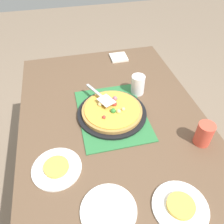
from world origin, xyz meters
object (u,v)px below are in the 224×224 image
(plate_far_right, at_px, (57,168))
(cup_near, at_px, (204,134))
(pizza_pan, at_px, (112,113))
(pizza, at_px, (112,110))
(plate_near_left, at_px, (180,207))
(served_slice_right, at_px, (56,167))
(napkin_stack, at_px, (119,57))
(pizza_server, at_px, (101,96))
(cup_far, at_px, (138,85))
(plate_side, at_px, (109,210))
(served_slice_left, at_px, (181,206))

(plate_far_right, bearing_deg, cup_near, -90.63)
(pizza_pan, bearing_deg, pizza, -16.71)
(plate_near_left, distance_m, served_slice_right, 0.54)
(served_slice_right, distance_m, cup_near, 0.70)
(pizza, relative_size, napkin_stack, 2.75)
(pizza, height_order, pizza_server, pizza_server)
(pizza_server, bearing_deg, pizza, -154.17)
(plate_near_left, xyz_separation_m, cup_near, (0.28, -0.24, 0.06))
(cup_far, bearing_deg, plate_side, 153.68)
(pizza_server, bearing_deg, plate_near_left, -164.58)
(pizza_pan, relative_size, served_slice_right, 3.45)
(pizza_pan, distance_m, pizza_server, 0.11)
(served_slice_right, xyz_separation_m, napkin_stack, (0.86, -0.51, -0.01))
(pizza_server, height_order, napkin_stack, pizza_server)
(pizza, bearing_deg, plate_near_left, -166.31)
(pizza_pan, bearing_deg, napkin_stack, -17.98)
(plate_far_right, relative_size, served_slice_left, 2.00)
(cup_far, relative_size, pizza_server, 0.53)
(served_slice_left, bearing_deg, served_slice_right, 58.00)
(cup_near, bearing_deg, pizza, 52.83)
(plate_far_right, xyz_separation_m, pizza_server, (0.37, -0.28, 0.06))
(pizza, xyz_separation_m, plate_far_right, (-0.28, 0.32, -0.03))
(pizza_pan, distance_m, served_slice_right, 0.42)
(plate_far_right, height_order, cup_far, cup_far)
(pizza_server, xyz_separation_m, napkin_stack, (0.49, -0.23, -0.06))
(pizza_server, distance_m, napkin_stack, 0.54)
(napkin_stack, bearing_deg, cup_near, -167.33)
(served_slice_left, bearing_deg, plate_side, 79.41)
(pizza_pan, bearing_deg, plate_far_right, 131.48)
(plate_near_left, distance_m, pizza_server, 0.68)
(plate_side, relative_size, cup_near, 1.83)
(pizza_pan, bearing_deg, plate_side, 165.27)
(cup_near, bearing_deg, served_slice_right, 89.37)
(plate_side, bearing_deg, served_slice_left, -100.59)
(served_slice_right, distance_m, napkin_stack, 1.00)
(plate_far_right, height_order, cup_near, cup_near)
(served_slice_left, height_order, served_slice_right, same)
(plate_far_right, xyz_separation_m, cup_far, (0.44, -0.51, 0.06))
(plate_side, bearing_deg, pizza, -14.74)
(served_slice_left, relative_size, napkin_stack, 0.92)
(pizza, distance_m, plate_far_right, 0.43)
(plate_far_right, bearing_deg, served_slice_left, -122.00)
(plate_side, height_order, cup_near, cup_near)
(plate_near_left, relative_size, plate_side, 1.00)
(plate_far_right, distance_m, cup_far, 0.68)
(served_slice_right, bearing_deg, cup_far, -49.71)
(pizza_pan, xyz_separation_m, napkin_stack, (0.58, -0.19, -0.01))
(served_slice_left, relative_size, served_slice_right, 1.00)
(pizza_pan, bearing_deg, served_slice_left, -166.27)
(pizza, xyz_separation_m, cup_near, (-0.29, -0.38, 0.03))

